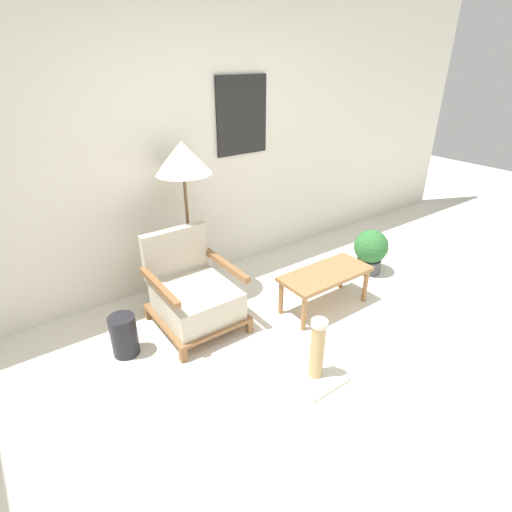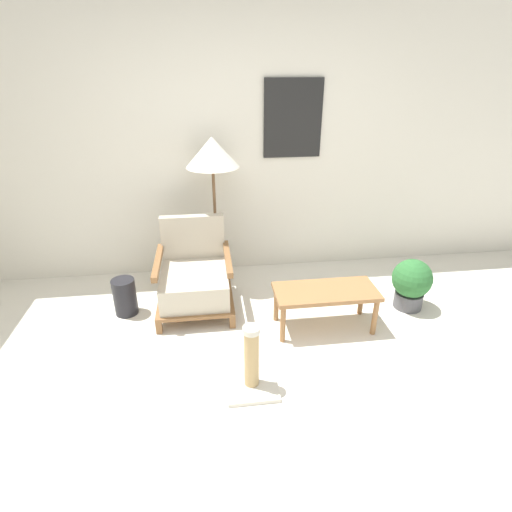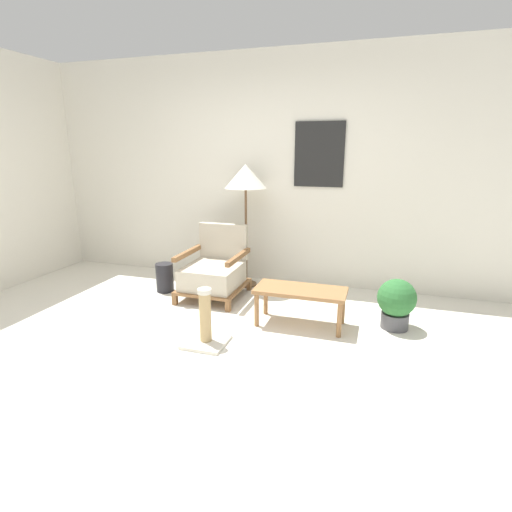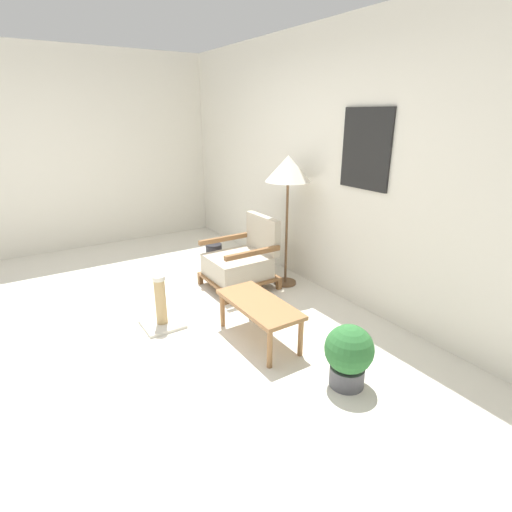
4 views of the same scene
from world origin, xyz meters
name	(u,v)px [view 1 (image 1 of 4)]	position (x,y,z in m)	size (l,w,h in m)	color
ground_plane	(356,405)	(0.00, 0.00, 0.00)	(14.00, 14.00, 0.00)	silver
wall_back	(187,143)	(0.00, 2.20, 1.35)	(8.00, 0.09, 2.70)	silver
armchair	(193,294)	(-0.43, 1.43, 0.29)	(0.66, 0.72, 0.78)	brown
floor_lamp	(183,162)	(-0.21, 1.88, 1.27)	(0.48, 0.48, 1.44)	brown
coffee_table	(326,277)	(0.64, 0.96, 0.31)	(0.84, 0.38, 0.36)	olive
vase	(124,335)	(-1.05, 1.40, 0.17)	(0.20, 0.20, 0.33)	black
potted_plant	(371,250)	(1.50, 1.16, 0.26)	(0.35, 0.35, 0.47)	#4C4C51
scratching_post	(316,360)	(-0.04, 0.34, 0.16)	(0.35, 0.35, 0.50)	beige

